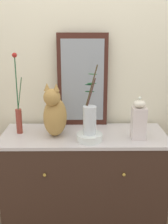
{
  "coord_description": "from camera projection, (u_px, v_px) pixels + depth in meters",
  "views": [
    {
      "loc": [
        -0.02,
        -2.04,
        1.73
      ],
      "look_at": [
        0.0,
        0.0,
        1.12
      ],
      "focal_mm": 45.13,
      "sensor_mm": 36.0,
      "label": 1
    }
  ],
  "objects": [
    {
      "name": "sideboard",
      "position": [
        84.0,
        187.0,
        2.32
      ],
      "size": [
        1.28,
        0.53,
        0.94
      ],
      "color": "#39251B",
      "rests_on": "ground_plane"
    },
    {
      "name": "cat_sitting",
      "position": [
        55.0,
        114.0,
        2.11
      ],
      "size": [
        0.21,
        0.44,
        0.42
      ],
      "color": "#AC8342",
      "rests_on": "sideboard"
    },
    {
      "name": "bowl_porcelain",
      "position": [
        90.0,
        137.0,
        2.05
      ],
      "size": [
        0.19,
        0.19,
        0.05
      ],
      "primitive_type": "cylinder",
      "color": "white",
      "rests_on": "sideboard"
    },
    {
      "name": "jar_lidded_porcelain",
      "position": [
        139.0,
        120.0,
        2.06
      ],
      "size": [
        0.1,
        0.1,
        0.32
      ],
      "color": "silver",
      "rests_on": "sideboard"
    },
    {
      "name": "wall_back",
      "position": [
        84.0,
        80.0,
        2.39
      ],
      "size": [
        4.4,
        0.08,
        2.6
      ],
      "primitive_type": "cube",
      "color": "#EAE4C3",
      "rests_on": "ground_plane"
    },
    {
      "name": "mirror_leaning",
      "position": [
        83.0,
        81.0,
        2.3
      ],
      "size": [
        0.41,
        0.03,
        0.76
      ],
      "color": "#401E16",
      "rests_on": "sideboard"
    },
    {
      "name": "vase_slim_green",
      "position": [
        19.0,
        113.0,
        2.16
      ],
      "size": [
        0.07,
        0.05,
        0.62
      ],
      "color": "brown",
      "rests_on": "sideboard"
    },
    {
      "name": "vase_glass_clear",
      "position": [
        90.0,
        118.0,
        2.01
      ],
      "size": [
        0.11,
        0.16,
        0.5
      ],
      "color": "silver",
      "rests_on": "bowl_porcelain"
    }
  ]
}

